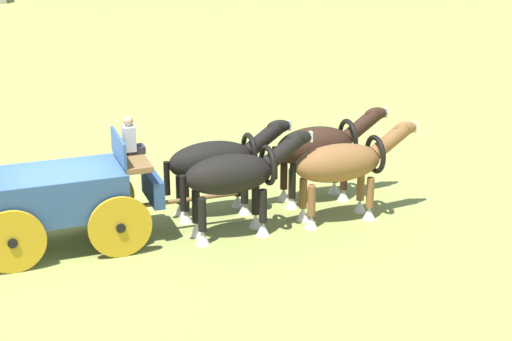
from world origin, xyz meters
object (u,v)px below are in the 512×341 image
(draft_horse_rear_off, at_px, (236,176))
(draft_horse_lead_near, at_px, (320,148))
(show_wagon, at_px, (67,194))
(draft_horse_lead_off, at_px, (344,165))
(draft_horse_rear_near, at_px, (218,162))

(draft_horse_rear_off, height_order, draft_horse_lead_near, draft_horse_rear_off)
(show_wagon, distance_m, draft_horse_lead_off, 6.20)
(draft_horse_rear_off, xyz_separation_m, draft_horse_lead_off, (2.59, -0.20, -0.04))
(draft_horse_rear_off, bearing_deg, draft_horse_lead_off, -4.51)
(draft_horse_rear_near, bearing_deg, draft_horse_rear_off, -94.30)
(show_wagon, distance_m, draft_horse_rear_off, 3.62)
(show_wagon, relative_size, draft_horse_rear_off, 1.89)
(draft_horse_lead_near, bearing_deg, draft_horse_rear_near, 175.49)
(draft_horse_lead_near, bearing_deg, draft_horse_rear_off, -157.82)
(draft_horse_lead_off, bearing_deg, show_wagon, 169.42)
(draft_horse_rear_near, height_order, draft_horse_lead_near, draft_horse_lead_near)
(show_wagon, height_order, draft_horse_lead_off, show_wagon)
(draft_horse_rear_near, distance_m, draft_horse_lead_off, 2.91)
(draft_horse_rear_near, xyz_separation_m, draft_horse_rear_off, (-0.10, -1.30, 0.09))
(draft_horse_rear_near, bearing_deg, show_wagon, -174.23)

